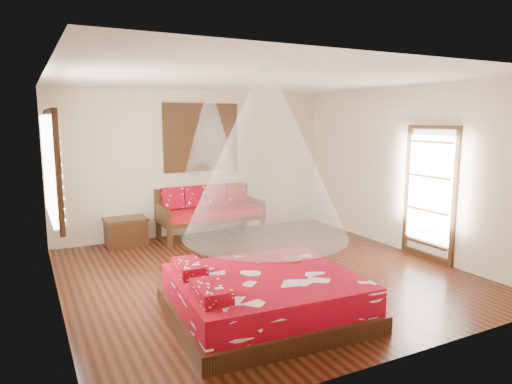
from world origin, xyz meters
The scene contains 10 objects.
room centered at (0.00, 0.00, 1.40)m, with size 5.54×5.54×2.84m.
bed centered at (-0.70, -1.36, 0.25)m, with size 2.20×2.01×0.64m.
daybed centered at (0.10, 2.39, 0.52)m, with size 1.95×0.87×0.98m.
storage_chest centered at (-1.47, 2.45, 0.26)m, with size 0.75×0.56×0.50m.
shutter_panel centered at (0.10, 2.72, 1.90)m, with size 1.52×0.06×1.32m.
window_left centered at (-2.71, 0.20, 1.70)m, with size 0.10×1.74×1.34m.
glazed_door centered at (2.72, -0.60, 1.07)m, with size 0.08×1.02×2.16m.
wine_tray centered at (-0.12, -1.03, 0.55)m, with size 0.25×0.25×0.20m.
mosquito_net_main centered at (-0.68, -1.36, 1.85)m, with size 1.84×1.84×1.80m, color white.
mosquito_net_daybed centered at (0.10, 2.25, 2.00)m, with size 0.97×0.97×1.50m, color white.
Camera 1 is at (-3.04, -5.72, 2.25)m, focal length 32.00 mm.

